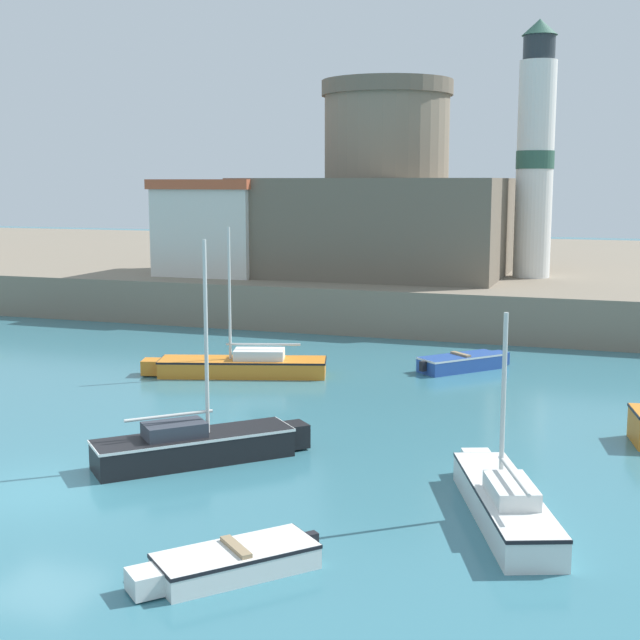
# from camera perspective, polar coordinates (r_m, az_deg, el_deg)

# --- Properties ---
(ground_plane) EXTENTS (200.00, 200.00, 0.00)m
(ground_plane) POSITION_cam_1_polar(r_m,az_deg,el_deg) (21.92, -17.44, -10.33)
(ground_plane) COLOR teal
(quay_seawall) EXTENTS (120.00, 40.00, 2.14)m
(quay_seawall) POSITION_cam_1_polar(r_m,az_deg,el_deg) (60.16, 6.80, 3.13)
(quay_seawall) COLOR gray
(quay_seawall) RESTS_ON ground
(sailboat_orange_0) EXTENTS (6.79, 3.21, 5.43)m
(sailboat_orange_0) POSITION_cam_1_polar(r_m,az_deg,el_deg) (32.74, -5.09, -2.88)
(sailboat_orange_0) COLOR orange
(sailboat_orange_0) RESTS_ON ground
(dinghy_blue_2) EXTENTS (3.18, 3.45, 0.65)m
(dinghy_blue_2) POSITION_cam_1_polar(r_m,az_deg,el_deg) (34.02, 9.12, -2.65)
(dinghy_blue_2) COLOR #284C9E
(dinghy_blue_2) RESTS_ON ground
(sailboat_black_3) EXTENTS (4.71, 4.68, 5.64)m
(sailboat_black_3) POSITION_cam_1_polar(r_m,az_deg,el_deg) (22.98, -7.87, -7.88)
(sailboat_black_3) COLOR black
(sailboat_black_3) RESTS_ON ground
(dinghy_white_5) EXTENTS (3.00, 3.19, 0.55)m
(dinghy_white_5) POSITION_cam_1_polar(r_m,az_deg,el_deg) (16.77, -5.73, -15.10)
(dinghy_white_5) COLOR white
(dinghy_white_5) RESTS_ON ground
(sailboat_white_6) EXTENTS (3.00, 5.77, 4.37)m
(sailboat_white_6) POSITION_cam_1_polar(r_m,az_deg,el_deg) (19.48, 11.69, -11.23)
(sailboat_white_6) COLOR white
(sailboat_white_6) RESTS_ON ground
(fortress) EXTENTS (13.37, 13.37, 10.23)m
(fortress) POSITION_cam_1_polar(r_m,az_deg,el_deg) (49.37, 4.24, 7.14)
(fortress) COLOR #685E4F
(fortress) RESTS_ON quay_seawall
(lighthouse) EXTENTS (1.92, 1.92, 12.85)m
(lighthouse) POSITION_cam_1_polar(r_m,az_deg,el_deg) (47.11, 13.61, 10.26)
(lighthouse) COLOR silver
(lighthouse) RESTS_ON quay_seawall
(harbor_shed_far_end) EXTENTS (5.67, 6.28, 4.99)m
(harbor_shed_far_end) POSITION_cam_1_polar(r_m,az_deg,el_deg) (48.29, -6.30, 6.00)
(harbor_shed_far_end) COLOR silver
(harbor_shed_far_end) RESTS_ON quay_seawall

